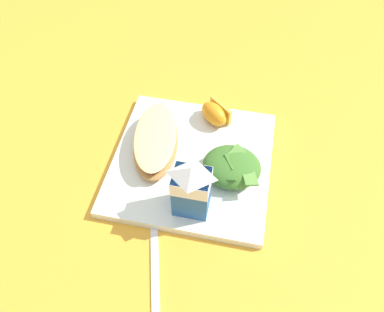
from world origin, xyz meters
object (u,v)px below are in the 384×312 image
Objects in this scene: cheesy_pizza_bread at (156,141)px; metal_fork at (155,292)px; white_plate at (192,162)px; green_salad_pile at (232,167)px; orange_wedge_front at (215,114)px; milk_carton at (191,187)px.

cheesy_pizza_bread is 0.26m from metal_fork.
cheesy_pizza_bread reaches higher than white_plate.
cheesy_pizza_bread is at bearing -12.25° from green_salad_pile.
green_salad_pile is 1.45× the size of orange_wedge_front.
metal_fork is at bearing 88.59° from white_plate.
green_salad_pile reaches higher than orange_wedge_front.
cheesy_pizza_bread is 0.15m from milk_carton.
milk_carton is 0.16m from metal_fork.
orange_wedge_front is 0.34m from metal_fork.
metal_fork is (0.03, 0.34, -0.03)m from orange_wedge_front.
milk_carton reaches higher than white_plate.
white_plate is 4.06× the size of orange_wedge_front.
white_plate is at bearing -91.41° from metal_fork.
cheesy_pizza_bread is 2.63× the size of orange_wedge_front.
white_plate is 1.55× the size of cheesy_pizza_bread.
cheesy_pizza_bread is at bearing -51.13° from milk_carton.
cheesy_pizza_bread is at bearing -75.71° from metal_fork.
orange_wedge_front is at bearing -91.50° from milk_carton.
milk_carton reaches higher than cheesy_pizza_bread.
white_plate is 0.24m from metal_fork.
white_plate is 2.80× the size of green_salad_pile.
metal_fork is (0.02, 0.14, -0.07)m from milk_carton.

